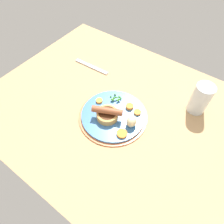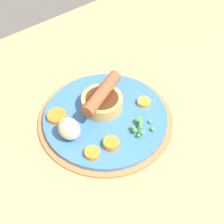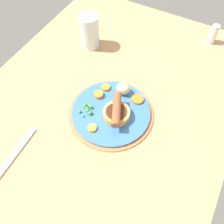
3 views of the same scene
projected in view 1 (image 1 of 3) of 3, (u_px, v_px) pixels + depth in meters
dining_table at (123, 114)px, 78.76cm from camera, size 110.00×80.00×3.00cm
dinner_plate at (113, 115)px, 75.95cm from camera, size 26.22×26.22×1.40cm
sausage_pudding at (107, 114)px, 72.81cm from camera, size 11.19×8.02×5.11cm
pea_pile at (116, 98)px, 78.83cm from camera, size 4.72×4.00×1.72cm
potato_chunk_0 at (132, 121)px, 70.70cm from camera, size 4.36×4.90×4.40cm
carrot_slice_0 at (122, 134)px, 69.66cm from camera, size 5.13×5.13×0.88cm
carrot_slice_1 at (137, 112)px, 75.26cm from camera, size 3.07×3.07×0.88cm
carrot_slice_4 at (130, 106)px, 76.68cm from camera, size 3.53×3.53×1.27cm
carrot_slice_5 at (99, 101)px, 78.70cm from camera, size 2.77×2.77×0.85cm
fork at (91, 67)px, 93.21cm from camera, size 18.05×2.38×0.60cm
drinking_glass at (200, 99)px, 73.53cm from camera, size 6.80×6.80×12.46cm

